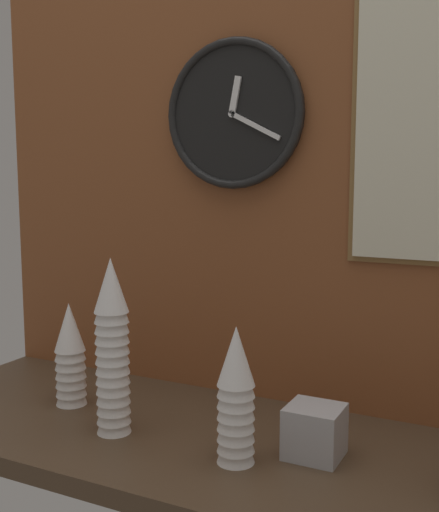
{
  "coord_description": "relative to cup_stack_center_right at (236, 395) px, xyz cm",
  "views": [
    {
      "loc": [
        54.79,
        -113.47,
        55.42
      ],
      "look_at": [
        -4.69,
        4.0,
        37.32
      ],
      "focal_mm": 45.0,
      "sensor_mm": 36.0,
      "label": 1
    }
  ],
  "objects": [
    {
      "name": "cup_stack_center_right",
      "position": [
        0.0,
        0.0,
        0.0
      ],
      "size": [
        7.23,
        7.23,
        26.52
      ],
      "color": "white",
      "rests_on": "ground_plane"
    },
    {
      "name": "napkin_dispenser",
      "position": [
        12.49,
        9.61,
        -8.25
      ],
      "size": [
        10.55,
        10.36,
        10.02
      ],
      "color": "#B7B7BC",
      "rests_on": "ground_plane"
    },
    {
      "name": "ground_plane",
      "position": [
        -5.44,
        9.2,
        -15.26
      ],
      "size": [
        160.0,
        56.0,
        4.0
      ],
      "primitive_type": "cube",
      "color": "#4C3826"
    },
    {
      "name": "wall_clock",
      "position": [
        -16.32,
        32.66,
        54.6
      ],
      "size": [
        34.68,
        2.7,
        34.68
      ],
      "color": "black"
    },
    {
      "name": "cup_stack_left",
      "position": [
        -47.69,
        9.82,
        -1.08
      ],
      "size": [
        7.23,
        7.23,
        24.36
      ],
      "color": "white",
      "rests_on": "ground_plane"
    },
    {
      "name": "wall_tiled_back",
      "position": [
        -5.44,
        35.7,
        39.24
      ],
      "size": [
        160.0,
        3.0,
        105.0
      ],
      "color": "brown",
      "rests_on": "ground_plane"
    },
    {
      "name": "cup_stack_center_left",
      "position": [
        -28.94,
        0.99,
        5.4
      ],
      "size": [
        7.23,
        7.23,
        37.32
      ],
      "color": "white",
      "rests_on": "ground_plane"
    }
  ]
}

